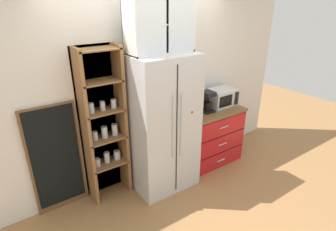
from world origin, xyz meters
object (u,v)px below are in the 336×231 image
mug_red (197,113)px  chalkboard_menu (56,159)px  refrigerator (162,124)px  microwave (221,97)px  bottle_cobalt (186,107)px  coffee_maker (206,101)px

mug_red → chalkboard_menu: 1.94m
refrigerator → microwave: refrigerator is taller
refrigerator → microwave: 1.18m
refrigerator → bottle_cobalt: bearing=14.4°
coffee_maker → bottle_cobalt: (-0.32, 0.07, -0.05)m
coffee_maker → chalkboard_menu: (-2.11, 0.25, -0.36)m
refrigerator → chalkboard_menu: size_ratio=1.35×
coffee_maker → bottle_cobalt: bearing=167.5°
refrigerator → mug_red: 0.60m
mug_red → refrigerator: bearing=179.2°
mug_red → bottle_cobalt: (-0.10, 0.14, 0.06)m
bottle_cobalt → chalkboard_menu: 1.83m
bottle_cobalt → chalkboard_menu: bearing=174.4°
coffee_maker → mug_red: (-0.22, -0.07, -0.11)m
coffee_maker → mug_red: 0.25m
refrigerator → mug_red: bearing=-0.8°
chalkboard_menu → bottle_cobalt: bearing=-5.6°
bottle_cobalt → mug_red: bearing=-54.6°
coffee_maker → mug_red: bearing=-163.1°
refrigerator → bottle_cobalt: size_ratio=7.49×
microwave → mug_red: bearing=-169.2°
microwave → bottle_cobalt: size_ratio=1.79×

